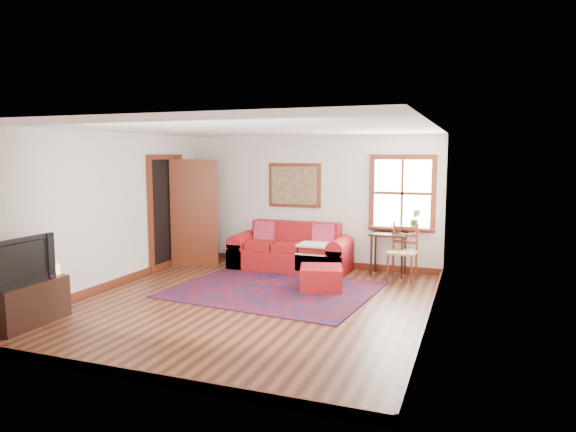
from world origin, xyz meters
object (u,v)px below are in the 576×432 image
at_px(red_leather_sofa, 291,254).
at_px(ladder_back_chair, 403,249).
at_px(red_ottoman, 321,278).
at_px(media_cabinet, 27,303).
at_px(side_table, 389,240).

distance_m(red_leather_sofa, ladder_back_chair, 2.10).
distance_m(red_ottoman, media_cabinet, 4.18).
distance_m(red_ottoman, side_table, 1.65).
xyz_separation_m(red_leather_sofa, ladder_back_chair, (2.08, -0.15, 0.25)).
relative_size(red_leather_sofa, red_ottoman, 3.40).
relative_size(red_leather_sofa, side_table, 2.92).
height_order(red_leather_sofa, ladder_back_chair, ladder_back_chair).
bearing_deg(media_cabinet, red_leather_sofa, 63.80).
bearing_deg(red_leather_sofa, media_cabinet, -116.20).
xyz_separation_m(ladder_back_chair, media_cabinet, (-4.13, -4.00, -0.26)).
height_order(red_ottoman, side_table, side_table).
bearing_deg(red_ottoman, media_cabinet, -152.14).
distance_m(side_table, media_cabinet, 5.75).
relative_size(side_table, ladder_back_chair, 0.77).
relative_size(ladder_back_chair, media_cabinet, 0.98).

